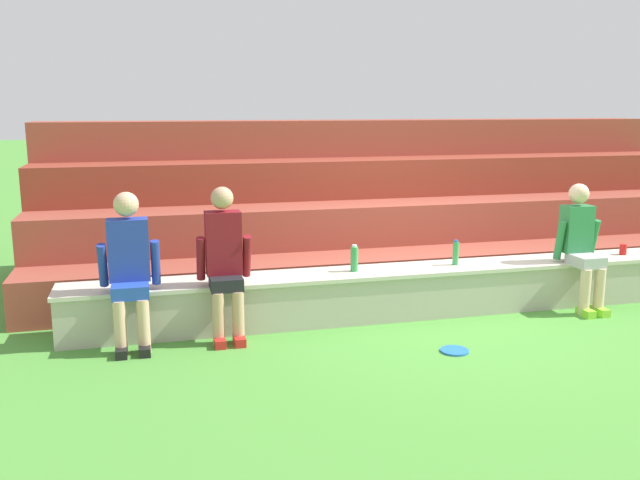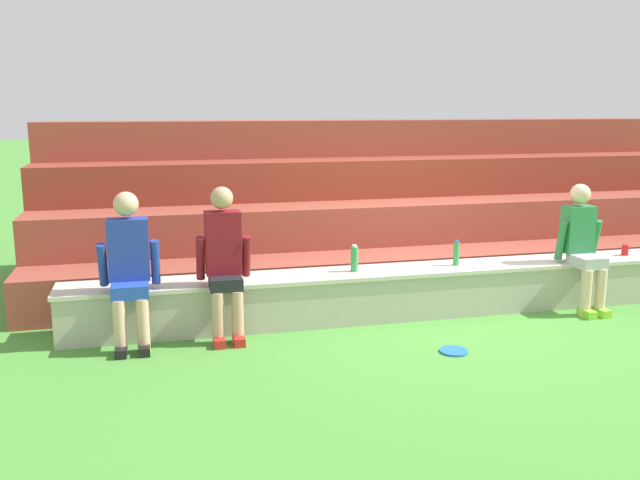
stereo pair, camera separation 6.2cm
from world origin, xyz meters
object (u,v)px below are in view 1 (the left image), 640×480
person_center (581,244)px  person_left_of_center (225,259)px  person_far_left (129,266)px  water_bottle_mid_left (456,253)px  water_bottle_near_left (354,259)px  plastic_cup_right_end (623,249)px  frisbee (455,351)px

person_center → person_left_of_center: bearing=-180.0°
person_far_left → water_bottle_mid_left: bearing=5.0°
person_left_of_center → water_bottle_mid_left: bearing=6.3°
person_left_of_center → water_bottle_near_left: 1.38m
person_left_of_center → person_center: 3.79m
person_far_left → water_bottle_mid_left: (3.32, 0.29, -0.13)m
person_far_left → person_left_of_center: size_ratio=0.99×
person_left_of_center → water_bottle_near_left: (1.34, 0.27, -0.13)m
plastic_cup_right_end → frisbee: size_ratio=0.46×
person_left_of_center → plastic_cup_right_end: (4.52, 0.26, -0.20)m
person_left_of_center → frisbee: (1.93, -0.89, -0.75)m
water_bottle_near_left → person_center: bearing=-6.3°
frisbee → person_far_left: bearing=162.6°
water_bottle_mid_left → plastic_cup_right_end: 2.06m
plastic_cup_right_end → frisbee: plastic_cup_right_end is taller
plastic_cup_right_end → person_far_left: bearing=-177.0°
plastic_cup_right_end → frisbee: 2.89m
water_bottle_near_left → frisbee: (0.58, -1.16, -0.62)m
water_bottle_mid_left → plastic_cup_right_end: (2.06, -0.01, -0.07)m
person_far_left → water_bottle_near_left: 2.22m
person_left_of_center → water_bottle_near_left: person_left_of_center is taller
person_far_left → frisbee: bearing=-17.4°
person_center → frisbee: person_center is taller
plastic_cup_right_end → frisbee: (-2.60, -1.15, -0.55)m
person_center → water_bottle_near_left: person_center is taller
person_far_left → person_center: (4.64, 0.02, -0.04)m
water_bottle_near_left → plastic_cup_right_end: 3.18m
person_far_left → person_center: 4.64m
person_center → water_bottle_mid_left: person_center is taller
water_bottle_mid_left → plastic_cup_right_end: size_ratio=2.29×
person_left_of_center → frisbee: size_ratio=5.64×
person_far_left → person_left_of_center: (0.85, 0.02, 0.00)m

